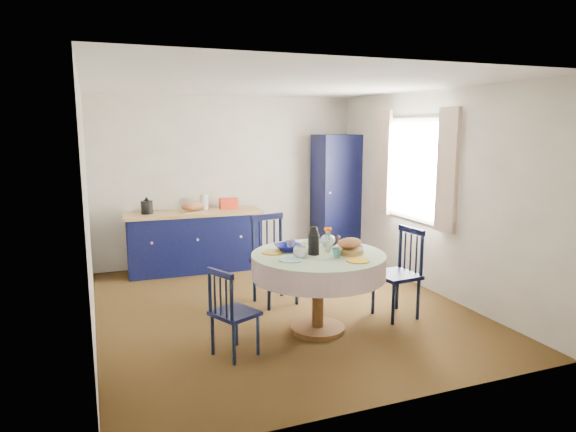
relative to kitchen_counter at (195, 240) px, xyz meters
name	(u,v)px	position (x,y,z in m)	size (l,w,h in m)	color
floor	(281,307)	(0.61, -1.90, -0.45)	(4.50, 4.50, 0.00)	black
ceiling	(280,84)	(0.61, -1.90, 2.05)	(4.50, 4.50, 0.00)	white
wall_back	(229,180)	(0.61, 0.35, 0.80)	(4.00, 0.02, 2.50)	silver
wall_left	(87,211)	(-1.39, -1.90, 0.80)	(0.02, 4.50, 2.50)	silver
wall_right	(430,192)	(2.61, -1.90, 0.80)	(0.02, 4.50, 2.50)	silver
window	(414,168)	(2.56, -1.60, 1.08)	(0.10, 1.74, 1.45)	white
kitchen_counter	(195,240)	(0.00, 0.00, 0.00)	(1.94, 0.68, 1.10)	black
pantry_cabinet	(336,196)	(2.27, 0.04, 0.52)	(0.71, 0.53, 1.93)	black
dining_table	(319,266)	(0.73, -2.67, 0.24)	(1.34, 1.34, 1.09)	brown
chair_left	(232,312)	(-0.24, -2.92, -0.03)	(0.48, 0.48, 0.83)	black
chair_far	(274,259)	(0.60, -1.68, 0.08)	(0.53, 0.51, 1.03)	black
chair_right	(399,272)	(1.72, -2.61, 0.05)	(0.46, 0.47, 0.98)	black
mug_a	(300,252)	(0.50, -2.74, 0.42)	(0.14, 0.14, 0.11)	silver
mug_b	(337,253)	(0.83, -2.87, 0.41)	(0.10, 0.10, 0.09)	teal
mug_c	(333,240)	(1.03, -2.38, 0.42)	(0.13, 0.13, 0.11)	black
mug_d	(291,243)	(0.55, -2.36, 0.41)	(0.11, 0.11, 0.10)	silver
cobalt_bowl	(288,247)	(0.49, -2.45, 0.40)	(0.27, 0.27, 0.07)	navy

